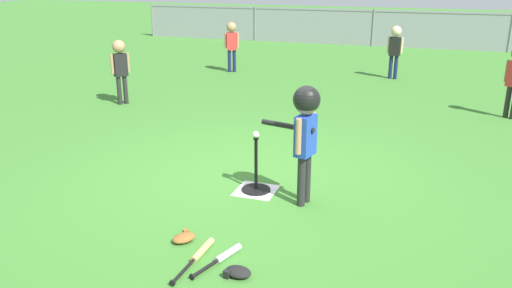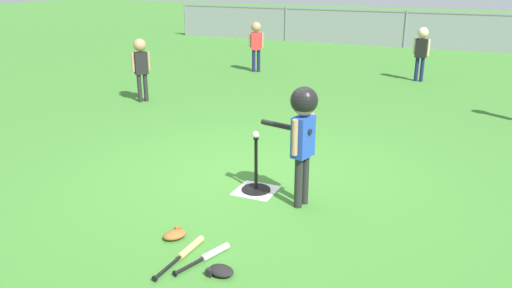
{
  "view_description": "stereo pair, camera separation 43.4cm",
  "coord_description": "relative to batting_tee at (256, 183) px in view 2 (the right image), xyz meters",
  "views": [
    {
      "loc": [
        1.97,
        -5.31,
        2.34
      ],
      "look_at": [
        0.24,
        -0.36,
        0.55
      ],
      "focal_mm": 36.03,
      "sensor_mm": 36.0,
      "label": 1
    },
    {
      "loc": [
        2.37,
        -5.15,
        2.34
      ],
      "look_at": [
        0.24,
        -0.36,
        0.55
      ],
      "focal_mm": 36.03,
      "sensor_mm": 36.0,
      "label": 2
    }
  ],
  "objects": [
    {
      "name": "fielder_deep_center",
      "position": [
        0.87,
        6.88,
        0.66
      ],
      "size": [
        0.35,
        0.23,
        1.17
      ],
      "color": "#191E4C",
      "rests_on": "ground_plane"
    },
    {
      "name": "spare_bat_silver",
      "position": [
        0.21,
        -1.45,
        -0.06
      ],
      "size": [
        0.24,
        0.59,
        0.06
      ],
      "color": "silver",
      "rests_on": "ground_plane"
    },
    {
      "name": "spare_bat_wood",
      "position": [
        -0.0,
        -1.48,
        -0.06
      ],
      "size": [
        0.07,
        0.71,
        0.06
      ],
      "color": "#DBB266",
      "rests_on": "ground_plane"
    },
    {
      "name": "ground_plane",
      "position": [
        -0.24,
        0.36,
        -0.09
      ],
      "size": [
        60.0,
        60.0,
        0.0
      ],
      "primitive_type": "plane",
      "color": "#3D7A2D"
    },
    {
      "name": "home_plate",
      "position": [
        0.0,
        0.0,
        -0.09
      ],
      "size": [
        0.44,
        0.44,
        0.01
      ],
      "primitive_type": "cube",
      "color": "white",
      "rests_on": "ground_plane"
    },
    {
      "name": "fielder_near_left",
      "position": [
        -3.58,
        2.89,
        0.65
      ],
      "size": [
        0.25,
        0.28,
        1.16
      ],
      "color": "#262626",
      "rests_on": "ground_plane"
    },
    {
      "name": "batter_child",
      "position": [
        0.57,
        -0.14,
        0.8
      ],
      "size": [
        0.64,
        0.35,
        1.26
      ],
      "color": "#262626",
      "rests_on": "ground_plane"
    },
    {
      "name": "batting_tee",
      "position": [
        0.0,
        0.0,
        0.0
      ],
      "size": [
        0.32,
        0.32,
        0.62
      ],
      "color": "black",
      "rests_on": "ground_plane"
    },
    {
      "name": "glove_near_bats",
      "position": [
        -0.25,
        -1.28,
        -0.06
      ],
      "size": [
        0.25,
        0.27,
        0.07
      ],
      "color": "brown",
      "rests_on": "ground_plane"
    },
    {
      "name": "baseball_on_tee",
      "position": [
        0.0,
        0.0,
        0.56
      ],
      "size": [
        0.07,
        0.07,
        0.07
      ],
      "primitive_type": "sphere",
      "color": "white",
      "rests_on": "batting_tee"
    },
    {
      "name": "outfield_fence",
      "position": [
        -0.24,
        12.04,
        0.52
      ],
      "size": [
        16.06,
        0.06,
        1.15
      ],
      "color": "slate",
      "rests_on": "ground_plane"
    },
    {
      "name": "glove_by_plate",
      "position": [
        0.41,
        -1.64,
        -0.06
      ],
      "size": [
        0.24,
        0.19,
        0.07
      ],
      "color": "black",
      "rests_on": "ground_plane"
    },
    {
      "name": "fielder_deep_right",
      "position": [
        -2.86,
        6.45,
        0.66
      ],
      "size": [
        0.32,
        0.23,
        1.18
      ],
      "color": "#191E4C",
      "rests_on": "ground_plane"
    }
  ]
}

